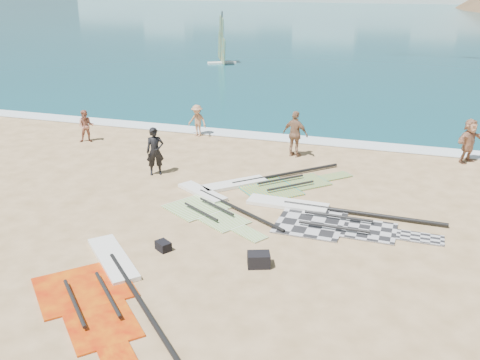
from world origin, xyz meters
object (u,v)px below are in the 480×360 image
(beachgoer_left, at_px, (86,126))
(beachgoer_back, at_px, (295,134))
(rig_orange, at_px, (268,184))
(beachgoer_mid, at_px, (197,121))
(rig_green, at_px, (210,205))
(gear_bag_near, at_px, (259,260))
(rig_red, at_px, (106,287))
(rig_grey, at_px, (323,216))
(gear_bag_far, at_px, (163,246))
(beachgoer_right, at_px, (469,141))
(person_wetsuit, at_px, (155,151))

(beachgoer_left, bearing_deg, beachgoer_back, -20.86)
(rig_orange, bearing_deg, beachgoer_mid, 88.99)
(rig_green, distance_m, gear_bag_near, 4.21)
(beachgoer_mid, relative_size, beachgoer_back, 0.77)
(beachgoer_back, bearing_deg, beachgoer_mid, -1.33)
(rig_red, distance_m, beachgoer_back, 11.75)
(rig_green, bearing_deg, rig_red, -65.03)
(rig_grey, bearing_deg, beachgoer_back, 112.42)
(gear_bag_far, xyz_separation_m, beachgoer_back, (1.75, 9.28, 0.85))
(gear_bag_near, bearing_deg, gear_bag_far, 179.18)
(beachgoer_left, distance_m, beachgoer_back, 9.63)
(beachgoer_back, bearing_deg, beachgoer_right, -152.00)
(gear_bag_far, bearing_deg, rig_orange, 75.01)
(person_wetsuit, bearing_deg, rig_orange, -27.96)
(rig_grey, bearing_deg, beachgoer_mid, 136.32)
(rig_orange, height_order, beachgoer_right, beachgoer_right)
(beachgoer_right, bearing_deg, person_wetsuit, 156.23)
(rig_green, xyz_separation_m, gear_bag_far, (-0.17, -3.26, 0.08))
(person_wetsuit, distance_m, beachgoer_mid, 5.42)
(rig_red, height_order, person_wetsuit, person_wetsuit)
(rig_orange, bearing_deg, rig_grey, -87.50)
(rig_green, relative_size, beachgoer_left, 3.06)
(beachgoer_left, bearing_deg, beachgoer_right, -17.98)
(beachgoer_mid, distance_m, beachgoer_back, 5.35)
(person_wetsuit, bearing_deg, gear_bag_far, -93.11)
(rig_orange, distance_m, gear_bag_far, 5.93)
(beachgoer_left, xyz_separation_m, beachgoer_mid, (4.50, 2.43, 0.01))
(person_wetsuit, distance_m, beachgoer_left, 5.77)
(rig_orange, bearing_deg, person_wetsuit, 138.58)
(rig_orange, bearing_deg, beachgoer_right, -9.40)
(rig_red, distance_m, beachgoer_left, 12.99)
(gear_bag_near, bearing_deg, rig_green, 128.39)
(beachgoer_mid, height_order, beachgoer_right, beachgoer_right)
(rig_red, bearing_deg, rig_grey, 96.71)
(gear_bag_near, height_order, person_wetsuit, person_wetsuit)
(beachgoer_right, bearing_deg, rig_grey, -171.36)
(rig_grey, height_order, person_wetsuit, person_wetsuit)
(beachgoer_left, bearing_deg, rig_red, -81.17)
(rig_grey, xyz_separation_m, person_wetsuit, (-6.81, 2.01, 0.88))
(gear_bag_near, height_order, beachgoer_left, beachgoer_left)
(beachgoer_right, bearing_deg, beachgoer_left, 139.71)
(rig_green, bearing_deg, beachgoer_right, 73.23)
(gear_bag_far, bearing_deg, beachgoer_right, 51.03)
(beachgoer_mid, bearing_deg, beachgoer_back, -5.07)
(rig_green, relative_size, beachgoer_right, 2.49)
(person_wetsuit, bearing_deg, rig_red, -103.60)
(beachgoer_left, relative_size, beachgoer_back, 0.76)
(person_wetsuit, xyz_separation_m, beachgoer_left, (-4.95, 2.97, -0.18))
(gear_bag_far, xyz_separation_m, beachgoer_mid, (-3.34, 10.90, 0.63))
(gear_bag_near, height_order, beachgoer_right, beachgoer_right)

